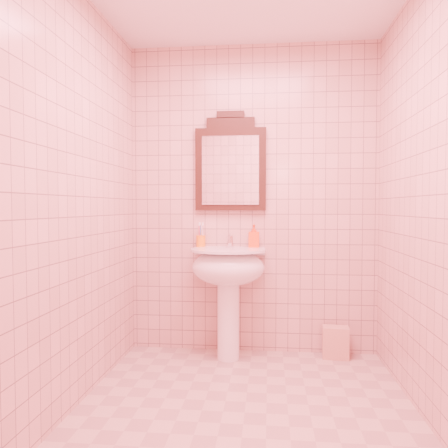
# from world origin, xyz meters

# --- Properties ---
(floor) EXTENTS (2.20, 2.20, 0.00)m
(floor) POSITION_xyz_m (0.00, 0.00, 0.00)
(floor) COLOR #C6A68F
(floor) RESTS_ON ground
(back_wall) EXTENTS (2.00, 0.02, 2.50)m
(back_wall) POSITION_xyz_m (0.00, 1.10, 1.25)
(back_wall) COLOR #DBA499
(back_wall) RESTS_ON floor
(pedestal_sink) EXTENTS (0.58, 0.58, 0.86)m
(pedestal_sink) POSITION_xyz_m (-0.18, 0.87, 0.66)
(pedestal_sink) COLOR white
(pedestal_sink) RESTS_ON floor
(faucet) EXTENTS (0.04, 0.16, 0.11)m
(faucet) POSITION_xyz_m (-0.18, 1.01, 0.92)
(faucet) COLOR white
(faucet) RESTS_ON pedestal_sink
(mirror) EXTENTS (0.57, 0.06, 0.80)m
(mirror) POSITION_xyz_m (-0.18, 1.07, 1.53)
(mirror) COLOR black
(mirror) RESTS_ON back_wall
(toothbrush_cup) EXTENTS (0.08, 0.08, 0.17)m
(toothbrush_cup) POSITION_xyz_m (-0.42, 1.03, 0.91)
(toothbrush_cup) COLOR orange
(toothbrush_cup) RESTS_ON pedestal_sink
(soap_dispenser) EXTENTS (0.08, 0.09, 0.19)m
(soap_dispenser) POSITION_xyz_m (0.02, 1.02, 0.96)
(soap_dispenser) COLOR #F24514
(soap_dispenser) RESTS_ON pedestal_sink
(towel) EXTENTS (0.21, 0.15, 0.25)m
(towel) POSITION_xyz_m (0.66, 0.99, 0.12)
(towel) COLOR #E7A288
(towel) RESTS_ON floor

